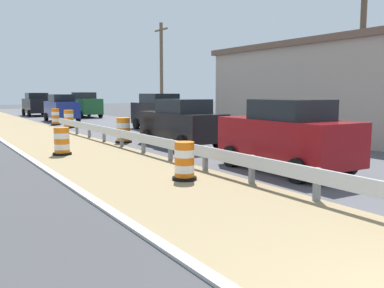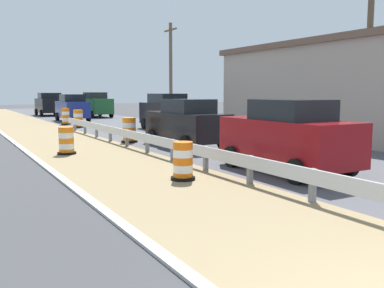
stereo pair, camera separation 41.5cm
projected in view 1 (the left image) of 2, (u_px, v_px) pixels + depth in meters
name	position (u px, v px, depth m)	size (l,w,h in m)	color
guardrail_median	(359.00, 186.00, 7.83)	(0.18, 41.85, 0.71)	silver
traffic_barrel_close	(184.00, 163.00, 10.87)	(0.64, 0.64, 0.99)	orange
traffic_barrel_mid	(62.00, 143.00, 15.21)	(0.67, 0.67, 1.00)	orange
traffic_barrel_far	(123.00, 131.00, 18.91)	(0.74, 0.74, 1.12)	orange
traffic_barrel_farther	(69.00, 120.00, 26.72)	(0.73, 0.73, 1.13)	orange
traffic_barrel_farthest	(56.00, 117.00, 29.01)	(0.63, 0.63, 1.15)	orange
car_lead_near_lane	(287.00, 136.00, 11.98)	(2.08, 4.24, 2.06)	maroon
car_trailing_near_lane	(85.00, 105.00, 38.09)	(2.14, 4.44, 2.24)	#195128
car_lead_far_lane	(62.00, 108.00, 32.36)	(2.01, 4.09, 2.09)	navy
car_mid_far_lane	(40.00, 102.00, 52.16)	(2.28, 4.69, 2.16)	black
car_trailing_far_lane	(36.00, 104.00, 40.15)	(2.00, 4.02, 2.19)	black
car_distant_a	(160.00, 112.00, 24.96)	(2.05, 4.81, 2.18)	black
car_distant_b	(182.00, 123.00, 17.50)	(1.97, 4.43, 1.98)	black
roadside_shop_near	(351.00, 90.00, 21.54)	(8.03, 13.62, 4.70)	#AD9E8E
utility_pole_near	(362.00, 55.00, 16.71)	(0.24, 1.80, 7.16)	brown
utility_pole_mid	(161.00, 71.00, 30.55)	(0.24, 1.80, 7.20)	brown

